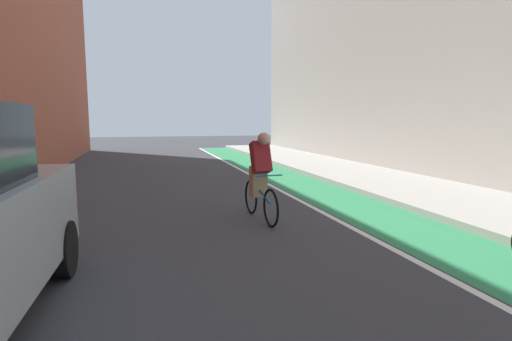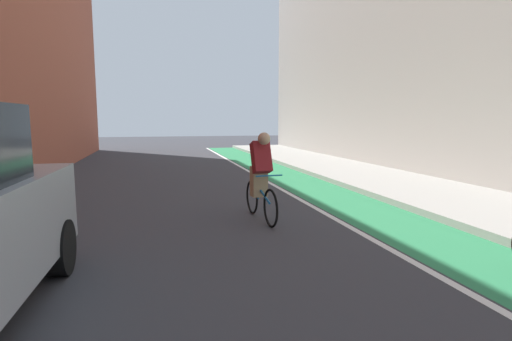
{
  "view_description": "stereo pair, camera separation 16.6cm",
  "coord_description": "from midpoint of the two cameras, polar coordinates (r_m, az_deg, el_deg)",
  "views": [
    {
      "loc": [
        -1.08,
        6.94,
        1.84
      ],
      "look_at": [
        0.74,
        13.47,
        0.96
      ],
      "focal_mm": 27.82,
      "sensor_mm": 36.0,
      "label": 1
    },
    {
      "loc": [
        -0.92,
        6.9,
        1.84
      ],
      "look_at": [
        0.74,
        13.47,
        0.96
      ],
      "focal_mm": 27.82,
      "sensor_mm": 36.0,
      "label": 2
    }
  ],
  "objects": [
    {
      "name": "ground_plane",
      "position": [
        6.69,
        -5.13,
        -8.63
      ],
      "size": [
        76.02,
        76.02,
        0.0
      ],
      "primitive_type": "plane",
      "color": "#38383D"
    },
    {
      "name": "bike_lane_paint",
      "position": [
        9.52,
        12.14,
        -3.95
      ],
      "size": [
        1.6,
        34.55,
        0.0
      ],
      "primitive_type": "cube",
      "color": "#2D8451",
      "rests_on": "ground"
    },
    {
      "name": "lane_divider_stripe",
      "position": [
        9.16,
        7.07,
        -4.28
      ],
      "size": [
        0.12,
        34.55,
        0.0
      ],
      "primitive_type": "cube",
      "color": "white",
      "rests_on": "ground"
    },
    {
      "name": "sidewalk_right",
      "position": [
        10.76,
        23.57,
        -2.73
      ],
      "size": [
        3.14,
        34.55,
        0.14
      ],
      "primitive_type": "cube",
      "color": "#A8A59E",
      "rests_on": "ground"
    },
    {
      "name": "cyclist_trailing",
      "position": [
        7.22,
        1.29,
        -0.53
      ],
      "size": [
        0.48,
        1.72,
        1.61
      ],
      "color": "black",
      "rests_on": "ground"
    }
  ]
}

